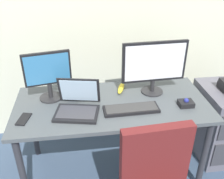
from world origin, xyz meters
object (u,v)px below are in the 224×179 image
object	(u,v)px
monitor_side	(48,73)
cell_phone	(24,119)
coffee_mug	(73,91)
monitor_main	(154,65)
file_cabinet	(222,123)
banana	(121,88)
keyboard	(131,109)
trackball_mouse	(186,103)
laptop	(78,105)

from	to	relation	value
monitor_side	cell_phone	size ratio (longest dim) A/B	2.74
coffee_mug	monitor_main	bearing A→B (deg)	0.50
file_cabinet	monitor_main	size ratio (longest dim) A/B	1.32
monitor_side	cell_phone	xyz separation A→B (m)	(-0.17, -0.27, -0.21)
monitor_side	monitor_main	bearing A→B (deg)	-0.70
coffee_mug	cell_phone	world-z (taller)	coffee_mug
banana	file_cabinet	bearing A→B (deg)	-6.19
keyboard	trackball_mouse	world-z (taller)	trackball_mouse
monitor_main	trackball_mouse	size ratio (longest dim) A/B	4.74
file_cabinet	coffee_mug	distance (m)	1.39
monitor_main	keyboard	size ratio (longest dim) A/B	1.26
cell_phone	monitor_side	bearing A→B (deg)	71.85
monitor_main	monitor_side	xyz separation A→B (m)	(-0.83, 0.01, -0.03)
laptop	banana	world-z (taller)	laptop
banana	monitor_side	bearing A→B (deg)	-174.58
monitor_main	laptop	distance (m)	0.68
file_cabinet	banana	size ratio (longest dim) A/B	3.62
trackball_mouse	cell_phone	bearing A→B (deg)	-178.89
monitor_main	trackball_mouse	distance (m)	0.38
monitor_main	keyboard	xyz separation A→B (m)	(-0.23, -0.25, -0.23)
trackball_mouse	keyboard	bearing A→B (deg)	-178.74
file_cabinet	cell_phone	xyz separation A→B (m)	(-1.68, -0.23, 0.37)
keyboard	banana	distance (m)	0.31
file_cabinet	monitor_main	world-z (taller)	monitor_main
keyboard	laptop	size ratio (longest dim) A/B	1.15
file_cabinet	cell_phone	world-z (taller)	cell_phone
laptop	banana	distance (m)	0.45
laptop	coffee_mug	size ratio (longest dim) A/B	3.03
keyboard	coffee_mug	world-z (taller)	coffee_mug
file_cabinet	monitor_side	xyz separation A→B (m)	(-1.51, 0.05, 0.58)
file_cabinet	monitor_main	xyz separation A→B (m)	(-0.68, 0.04, 0.61)
keyboard	trackball_mouse	distance (m)	0.42
monitor_side	banana	bearing A→B (deg)	5.42
coffee_mug	laptop	bearing A→B (deg)	-81.24
trackball_mouse	laptop	bearing A→B (deg)	177.32
monitor_side	banana	xyz separation A→B (m)	(0.58, 0.05, -0.20)
monitor_main	trackball_mouse	world-z (taller)	monitor_main
coffee_mug	trackball_mouse	bearing A→B (deg)	-15.42
cell_phone	banana	distance (m)	0.82
trackball_mouse	cell_phone	xyz separation A→B (m)	(-1.20, -0.02, -0.02)
banana	cell_phone	bearing A→B (deg)	-156.35
banana	trackball_mouse	bearing A→B (deg)	-34.06
cell_phone	file_cabinet	bearing A→B (deg)	21.51
laptop	banana	bearing A→B (deg)	35.95
coffee_mug	keyboard	bearing A→B (deg)	-29.93
monitor_main	monitor_side	world-z (taller)	monitor_main
file_cabinet	banana	xyz separation A→B (m)	(-0.93, 0.10, 0.38)
coffee_mug	banana	size ratio (longest dim) A/B	0.62
monitor_side	cell_phone	world-z (taller)	monitor_side
monitor_main	cell_phone	world-z (taller)	monitor_main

